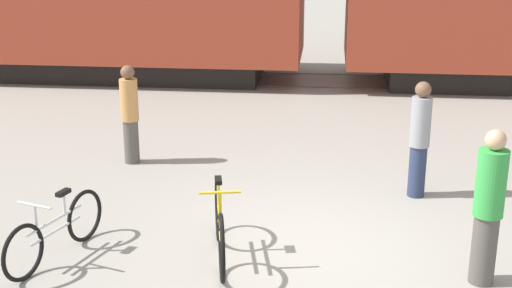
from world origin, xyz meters
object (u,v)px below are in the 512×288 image
at_px(person_in_green, 488,207).
at_px(bicycle_yellow, 220,226).
at_px(bicycle_silver, 56,231).
at_px(person_in_tan, 130,114).
at_px(person_in_grey, 420,138).

bearing_deg(person_in_green, bicycle_yellow, -86.44).
distance_m(bicycle_silver, person_in_tan, 3.44).
distance_m(bicycle_silver, bicycle_yellow, 1.90).
relative_size(bicycle_silver, person_in_green, 0.96).
bearing_deg(bicycle_silver, bicycle_yellow, 6.25).
height_order(person_in_tan, person_in_green, person_in_green).
bearing_deg(person_in_grey, person_in_tan, 168.30).
relative_size(person_in_grey, person_in_green, 0.96).
xyz_separation_m(person_in_grey, person_in_green, (0.44, -2.47, 0.03)).
height_order(person_in_grey, person_in_tan, person_in_grey).
bearing_deg(person_in_green, person_in_grey, -161.26).
xyz_separation_m(bicycle_yellow, person_in_green, (2.93, -0.26, 0.48)).
xyz_separation_m(person_in_grey, person_in_tan, (-4.42, 0.99, -0.04)).
bearing_deg(bicycle_silver, person_in_grey, 28.89).
bearing_deg(person_in_tan, person_in_green, 122.93).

